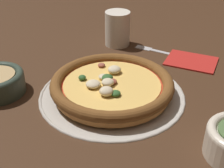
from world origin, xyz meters
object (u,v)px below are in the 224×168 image
(drinking_cup, at_px, (117,29))
(napkin, at_px, (191,61))
(fork, at_px, (160,52))
(pizza, at_px, (112,85))
(pizza_tray, at_px, (112,94))

(drinking_cup, xyz_separation_m, napkin, (-0.21, 0.06, -0.04))
(fork, bearing_deg, pizza, 88.66)
(pizza_tray, xyz_separation_m, fork, (-0.08, -0.24, -0.00))
(drinking_cup, bearing_deg, pizza, 100.52)
(napkin, height_order, fork, napkin)
(pizza_tray, distance_m, pizza, 0.02)
(fork, bearing_deg, drinking_cup, 6.07)
(drinking_cup, relative_size, napkin, 0.69)
(pizza, height_order, napkin, pizza)
(pizza_tray, relative_size, napkin, 2.22)
(pizza, distance_m, napkin, 0.26)
(pizza, relative_size, fork, 1.57)
(pizza_tray, height_order, pizza, pizza)
(napkin, bearing_deg, pizza, 51.17)
(fork, bearing_deg, napkin, 170.88)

